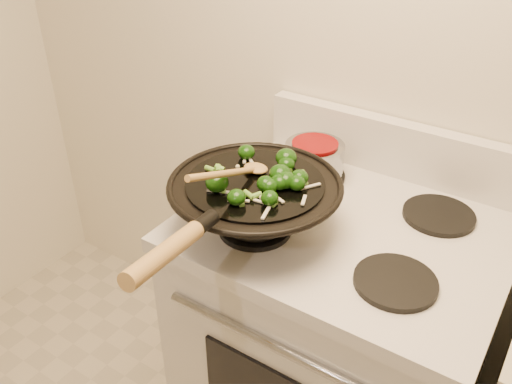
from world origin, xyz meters
The scene contains 5 objects.
stove centered at (-0.20, 1.17, 0.47)m, with size 0.78×0.67×1.08m.
wok centered at (-0.38, 1.01, 1.00)m, with size 0.41×0.68×0.22m.
stirfry centered at (-0.36, 1.03, 1.08)m, with size 0.27×0.26×0.05m.
wooden_spoon centered at (-0.41, 0.99, 1.09)m, with size 0.06×0.27×0.11m.
saucepan centered at (-0.38, 1.32, 0.98)m, with size 0.17×0.25×0.10m.
Camera 1 is at (0.21, 0.12, 1.71)m, focal length 38.00 mm.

